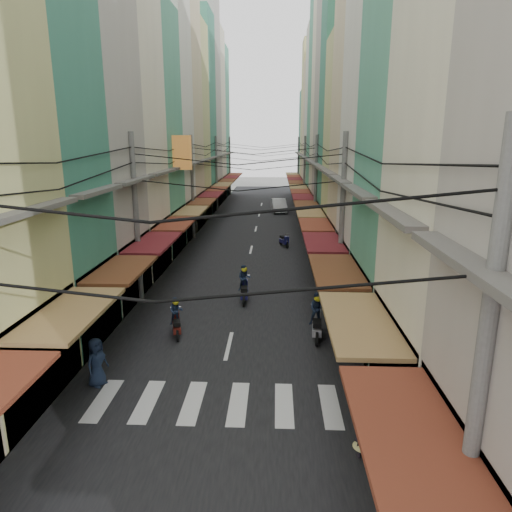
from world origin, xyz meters
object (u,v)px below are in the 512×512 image
(bicycle, at_px, (396,334))
(traffic_sign, at_px, (368,275))
(white_car, at_px, (279,212))
(market_umbrella, at_px, (491,369))

(bicycle, xyz_separation_m, traffic_sign, (-0.96, 1.60, 2.10))
(white_car, height_order, market_umbrella, market_umbrella)
(white_car, distance_m, traffic_sign, 31.35)
(market_umbrella, bearing_deg, bicycle, 92.51)
(white_car, height_order, bicycle, white_car)
(white_car, xyz_separation_m, market_umbrella, (5.01, -39.96, 2.36))
(market_umbrella, bearing_deg, traffic_sign, 98.15)
(market_umbrella, relative_size, traffic_sign, 0.93)
(white_car, distance_m, market_umbrella, 40.34)
(white_car, xyz_separation_m, traffic_sign, (3.73, -31.06, 2.10))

